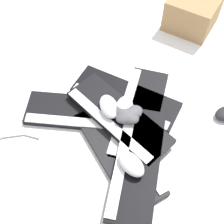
{
  "coord_description": "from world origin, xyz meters",
  "views": [
    {
      "loc": [
        -0.1,
        0.68,
        1.04
      ],
      "look_at": [
        0.05,
        0.03,
        0.03
      ],
      "focal_mm": 50.0,
      "sensor_mm": 36.0,
      "label": 1
    }
  ],
  "objects": [
    {
      "name": "ground_plane",
      "position": [
        0.0,
        0.0,
        0.0
      ],
      "size": [
        3.2,
        3.2,
        0.0
      ],
      "primitive_type": "plane",
      "color": "white"
    },
    {
      "name": "keyboard_0",
      "position": [
        0.17,
        0.05,
        0.01
      ],
      "size": [
        0.45,
        0.2,
        0.03
      ],
      "color": "black",
      "rests_on": "ground"
    },
    {
      "name": "keyboard_2",
      "position": [
        -0.06,
        0.0,
        0.01
      ],
      "size": [
        0.17,
        0.45,
        0.03
      ],
      "color": "black",
      "rests_on": "ground"
    },
    {
      "name": "mouse_2",
      "position": [
        -0.02,
        0.06,
        0.08
      ],
      "size": [
        0.13,
        0.12,
        0.04
      ],
      "primitive_type": "ellipsoid",
      "rotation": [
        0.0,
        0.0,
        3.88
      ],
      "color": "#4C4C51",
      "rests_on": "keyboard_5"
    },
    {
      "name": "mouse_5",
      "position": [
        0.06,
        0.04,
        0.08
      ],
      "size": [
        0.11,
        0.13,
        0.04
      ],
      "primitive_type": "ellipsoid",
      "rotation": [
        0.0,
        0.0,
        5.27
      ],
      "color": "#B7B7BC",
      "rests_on": "keyboard_5"
    },
    {
      "name": "cardboard_box",
      "position": [
        -0.21,
        -0.58,
        0.08
      ],
      "size": [
        0.27,
        0.27,
        0.16
      ],
      "primitive_type": "cube",
      "rotation": [
        0.0,
        0.0,
        5.98
      ],
      "color": "#9E774C",
      "rests_on": "ground"
    },
    {
      "name": "mouse_0",
      "position": [
        -0.07,
        0.25,
        0.08
      ],
      "size": [
        0.13,
        0.12,
        0.04
      ],
      "primitive_type": "ellipsoid",
      "rotation": [
        0.0,
        0.0,
        5.61
      ],
      "color": "#B7B7BC",
      "rests_on": "keyboard_4"
    },
    {
      "name": "keyboard_1",
      "position": [
        -0.01,
        0.19,
        0.01
      ],
      "size": [
        0.41,
        0.43,
        0.03
      ],
      "color": "black",
      "rests_on": "ground"
    },
    {
      "name": "keyboard_5",
      "position": [
        0.02,
        0.06,
        0.04
      ],
      "size": [
        0.45,
        0.37,
        0.03
      ],
      "color": "black",
      "rests_on": "keyboard_2"
    },
    {
      "name": "keyboard_3",
      "position": [
        0.01,
        -0.06,
        0.01
      ],
      "size": [
        0.46,
        0.26,
        0.03
      ],
      "color": "black",
      "rests_on": "ground"
    },
    {
      "name": "keyboard_4",
      "position": [
        -0.09,
        0.23,
        0.04
      ],
      "size": [
        0.16,
        0.44,
        0.03
      ],
      "color": "black",
      "rests_on": "keyboard_1"
    },
    {
      "name": "mouse_4",
      "position": [
        -0.0,
        0.03,
        0.08
      ],
      "size": [
        0.07,
        0.11,
        0.04
      ],
      "primitive_type": "ellipsoid",
      "rotation": [
        0.0,
        0.0,
        4.73
      ],
      "color": "#B7B7BC",
      "rests_on": "keyboard_5"
    },
    {
      "name": "mouse_3",
      "position": [
        -0.01,
        0.06,
        0.08
      ],
      "size": [
        0.13,
        0.11,
        0.04
      ],
      "primitive_type": "ellipsoid",
      "rotation": [
        0.0,
        0.0,
        2.69
      ],
      "color": "#4C4C51",
      "rests_on": "keyboard_5"
    }
  ]
}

